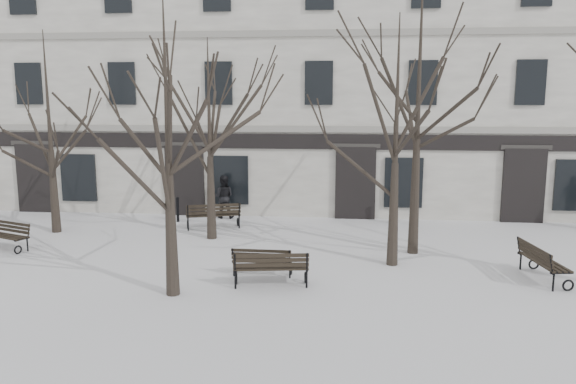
# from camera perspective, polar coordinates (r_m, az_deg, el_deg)

# --- Properties ---
(ground) EXTENTS (100.00, 100.00, 0.00)m
(ground) POSITION_cam_1_polar(r_m,az_deg,el_deg) (15.54, -5.96, -8.64)
(ground) COLOR silver
(ground) RESTS_ON ground
(building) EXTENTS (40.40, 10.20, 11.40)m
(building) POSITION_cam_1_polar(r_m,az_deg,el_deg) (27.57, -0.56, 11.00)
(building) COLOR silver
(building) RESTS_ON ground
(tree_1) EXTENTS (5.02, 5.02, 7.17)m
(tree_1) POSITION_cam_1_polar(r_m,az_deg,el_deg) (13.66, -12.21, 7.83)
(tree_1) COLOR black
(tree_1) RESTS_ON ground
(tree_2) EXTENTS (5.00, 5.00, 7.14)m
(tree_2) POSITION_cam_1_polar(r_m,az_deg,el_deg) (16.18, 10.99, 8.05)
(tree_2) COLOR black
(tree_2) RESTS_ON ground
(tree_4) EXTENTS (5.01, 5.01, 7.15)m
(tree_4) POSITION_cam_1_polar(r_m,az_deg,el_deg) (21.65, -23.19, 7.84)
(tree_4) COLOR black
(tree_4) RESTS_ON ground
(tree_5) EXTENTS (4.76, 4.76, 6.80)m
(tree_5) POSITION_cam_1_polar(r_m,az_deg,el_deg) (19.18, -8.02, 7.72)
(tree_5) COLOR black
(tree_5) RESTS_ON ground
(tree_6) EXTENTS (6.31, 6.31, 9.01)m
(tree_6) POSITION_cam_1_polar(r_m,az_deg,el_deg) (17.61, 13.22, 11.90)
(tree_6) COLOR black
(tree_6) RESTS_ON ground
(bench_1) EXTENTS (1.65, 0.63, 0.82)m
(bench_1) POSITION_cam_1_polar(r_m,az_deg,el_deg) (15.48, -2.64, -6.94)
(bench_1) COLOR black
(bench_1) RESTS_ON ground
(bench_2) EXTENTS (2.00, 0.97, 0.97)m
(bench_2) POSITION_cam_1_polar(r_m,az_deg,el_deg) (14.59, -1.74, -7.64)
(bench_2) COLOR black
(bench_2) RESTS_ON ground
(bench_3) EXTENTS (1.83, 1.21, 0.88)m
(bench_3) POSITION_cam_1_polar(r_m,az_deg,el_deg) (20.29, -26.70, -3.89)
(bench_3) COLOR black
(bench_3) RESTS_ON ground
(bench_4) EXTENTS (2.09, 1.30, 1.00)m
(bench_4) POSITION_cam_1_polar(r_m,az_deg,el_deg) (21.05, -7.59, -2.28)
(bench_4) COLOR black
(bench_4) RESTS_ON ground
(bench_5) EXTENTS (0.97, 2.01, 0.97)m
(bench_5) POSITION_cam_1_polar(r_m,az_deg,el_deg) (16.59, 24.34, -6.38)
(bench_5) COLOR black
(bench_5) RESTS_ON ground
(bollard_a) EXTENTS (0.13, 0.13, 1.00)m
(bollard_a) POSITION_cam_1_polar(r_m,az_deg,el_deg) (22.47, -11.15, -1.64)
(bollard_a) COLOR black
(bollard_a) RESTS_ON ground
(bollard_b) EXTENTS (0.16, 0.16, 1.21)m
(bollard_b) POSITION_cam_1_polar(r_m,az_deg,el_deg) (22.17, 10.54, -1.49)
(bollard_b) COLOR black
(bollard_b) RESTS_ON ground
(pedestrian_b) EXTENTS (0.89, 0.71, 1.75)m
(pedestrian_b) POSITION_cam_1_polar(r_m,az_deg,el_deg) (23.00, -6.54, -2.63)
(pedestrian_b) COLOR black
(pedestrian_b) RESTS_ON ground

